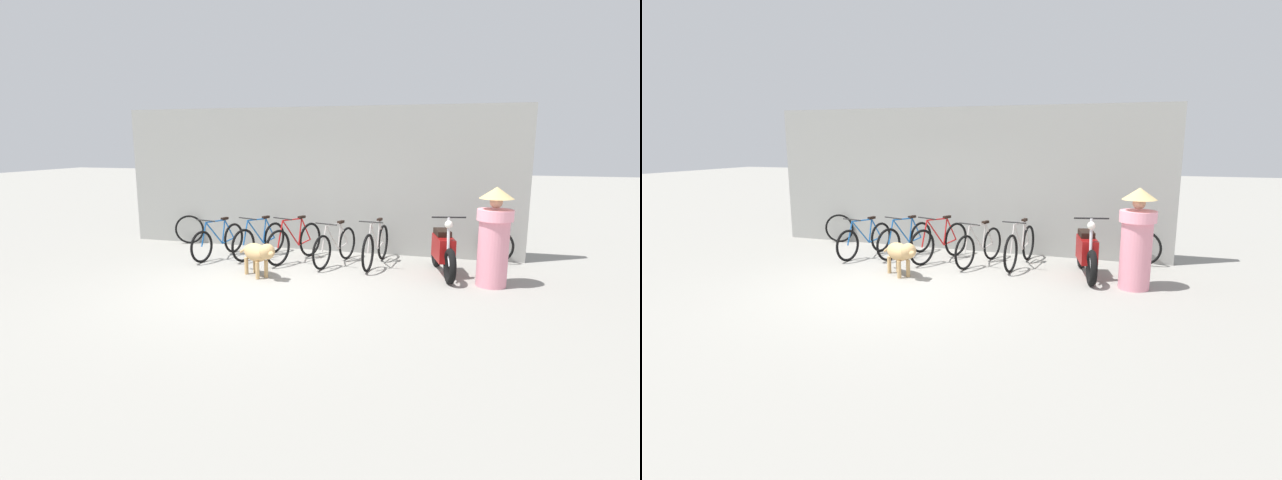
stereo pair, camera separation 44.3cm
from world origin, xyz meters
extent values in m
plane|color=gray|center=(0.00, 0.00, 0.00)|extent=(60.00, 60.00, 0.00)
cube|color=gray|center=(0.00, 3.22, 1.54)|extent=(8.86, 0.20, 3.09)
torus|color=black|center=(-1.74, 1.38, 0.32)|extent=(0.18, 0.64, 0.64)
torus|color=black|center=(-1.53, 2.39, 0.32)|extent=(0.18, 0.64, 0.64)
cylinder|color=#1959A5|center=(-1.66, 1.77, 0.53)|extent=(0.13, 0.50, 0.53)
cylinder|color=#1959A5|center=(-1.60, 2.06, 0.51)|extent=(0.05, 0.13, 0.49)
cylinder|color=#1959A5|center=(-1.65, 1.82, 0.77)|extent=(0.15, 0.59, 0.06)
cylinder|color=#1959A5|center=(-1.57, 2.20, 0.30)|extent=(0.11, 0.39, 0.08)
cylinder|color=#1959A5|center=(-1.56, 2.25, 0.54)|extent=(0.09, 0.31, 0.45)
cylinder|color=#1959A5|center=(-1.72, 1.45, 0.55)|extent=(0.06, 0.18, 0.47)
cube|color=black|center=(-1.59, 2.11, 0.78)|extent=(0.10, 0.19, 0.05)
cylinder|color=black|center=(-1.71, 1.53, 0.83)|extent=(0.46, 0.12, 0.02)
torus|color=black|center=(-0.98, 1.67, 0.33)|extent=(0.26, 0.65, 0.67)
torus|color=black|center=(-0.68, 2.60, 0.33)|extent=(0.26, 0.65, 0.67)
cylinder|color=#1959A5|center=(-0.86, 2.03, 0.55)|extent=(0.18, 0.47, 0.55)
cylinder|color=#1959A5|center=(-0.77, 2.30, 0.53)|extent=(0.07, 0.13, 0.51)
cylinder|color=#1959A5|center=(-0.84, 2.08, 0.80)|extent=(0.20, 0.54, 0.06)
cylinder|color=#1959A5|center=(-0.73, 2.42, 0.31)|extent=(0.14, 0.36, 0.08)
cylinder|color=#1959A5|center=(-0.72, 2.47, 0.56)|extent=(0.12, 0.29, 0.46)
cylinder|color=#1959A5|center=(-0.95, 1.74, 0.58)|extent=(0.08, 0.17, 0.49)
cube|color=black|center=(-0.76, 2.34, 0.81)|extent=(0.12, 0.19, 0.05)
cylinder|color=black|center=(-0.93, 1.81, 0.86)|extent=(0.44, 0.17, 0.02)
torus|color=black|center=(-0.19, 1.55, 0.35)|extent=(0.28, 0.68, 0.71)
torus|color=black|center=(0.15, 2.53, 0.35)|extent=(0.28, 0.68, 0.71)
cylinder|color=red|center=(-0.06, 1.93, 0.58)|extent=(0.20, 0.49, 0.59)
cylinder|color=red|center=(0.04, 2.21, 0.57)|extent=(0.07, 0.13, 0.54)
cylinder|color=red|center=(-0.04, 1.98, 0.85)|extent=(0.23, 0.57, 0.06)
cylinder|color=red|center=(0.09, 2.34, 0.33)|extent=(0.16, 0.38, 0.08)
cylinder|color=red|center=(0.11, 2.39, 0.59)|extent=(0.13, 0.30, 0.49)
cylinder|color=red|center=(-0.17, 1.62, 0.61)|extent=(0.09, 0.18, 0.52)
cube|color=black|center=(0.06, 2.26, 0.86)|extent=(0.13, 0.19, 0.05)
cylinder|color=black|center=(-0.14, 1.70, 0.91)|extent=(0.44, 0.18, 0.02)
torus|color=black|center=(0.70, 1.52, 0.33)|extent=(0.22, 0.65, 0.66)
torus|color=black|center=(0.96, 2.48, 0.33)|extent=(0.22, 0.65, 0.66)
cylinder|color=beige|center=(0.80, 1.89, 0.55)|extent=(0.16, 0.49, 0.55)
cylinder|color=beige|center=(0.87, 2.17, 0.53)|extent=(0.06, 0.13, 0.50)
cylinder|color=beige|center=(0.81, 1.94, 0.79)|extent=(0.18, 0.56, 0.06)
cylinder|color=beige|center=(0.91, 2.30, 0.31)|extent=(0.13, 0.37, 0.08)
cylinder|color=beige|center=(0.92, 2.35, 0.55)|extent=(0.10, 0.30, 0.46)
cylinder|color=beige|center=(0.72, 1.59, 0.57)|extent=(0.07, 0.18, 0.49)
cube|color=black|center=(0.89, 2.22, 0.81)|extent=(0.11, 0.19, 0.05)
cylinder|color=black|center=(0.74, 1.66, 0.85)|extent=(0.45, 0.14, 0.02)
torus|color=black|center=(1.56, 1.60, 0.35)|extent=(0.12, 0.71, 0.71)
torus|color=black|center=(1.66, 2.67, 0.35)|extent=(0.12, 0.71, 0.71)
cylinder|color=beige|center=(1.60, 2.02, 0.59)|extent=(0.08, 0.53, 0.59)
cylinder|color=beige|center=(1.63, 2.32, 0.57)|extent=(0.04, 0.14, 0.54)
cylinder|color=beige|center=(1.60, 2.07, 0.85)|extent=(0.09, 0.62, 0.06)
cylinder|color=beige|center=(1.64, 2.47, 0.33)|extent=(0.07, 0.41, 0.08)
cylinder|color=beige|center=(1.65, 2.53, 0.59)|extent=(0.06, 0.32, 0.49)
cylinder|color=beige|center=(1.56, 1.68, 0.61)|extent=(0.05, 0.19, 0.52)
cube|color=black|center=(1.63, 2.38, 0.86)|extent=(0.09, 0.19, 0.05)
cylinder|color=black|center=(1.57, 1.76, 0.91)|extent=(0.46, 0.07, 0.02)
torus|color=black|center=(3.03, 1.20, 0.31)|extent=(0.26, 0.62, 0.61)
torus|color=black|center=(2.75, 2.37, 0.31)|extent=(0.26, 0.62, 0.61)
cube|color=maroon|center=(2.89, 1.79, 0.49)|extent=(0.46, 0.84, 0.41)
cube|color=black|center=(2.86, 1.93, 0.75)|extent=(0.35, 0.55, 0.10)
cylinder|color=silver|center=(2.98, 1.42, 0.80)|extent=(0.08, 0.15, 0.61)
cylinder|color=silver|center=(3.01, 1.29, 0.40)|extent=(0.09, 0.21, 0.21)
cylinder|color=black|center=(2.97, 1.46, 1.10)|extent=(0.57, 0.16, 0.03)
sphere|color=silver|center=(2.98, 1.43, 0.98)|extent=(0.17, 0.17, 0.14)
ellipsoid|color=tan|center=(-0.31, 0.77, 0.43)|extent=(0.72, 0.66, 0.32)
cylinder|color=tan|center=(-0.10, 0.71, 0.16)|extent=(0.10, 0.10, 0.31)
cylinder|color=tan|center=(-0.20, 0.57, 0.16)|extent=(0.10, 0.10, 0.31)
cylinder|color=tan|center=(-0.42, 0.96, 0.16)|extent=(0.10, 0.10, 0.31)
cylinder|color=tan|center=(-0.53, 0.82, 0.16)|extent=(0.10, 0.10, 0.31)
sphere|color=tan|center=(0.01, 0.52, 0.52)|extent=(0.38, 0.38, 0.27)
ellipsoid|color=tan|center=(0.10, 0.45, 0.50)|extent=(0.18, 0.18, 0.10)
cylinder|color=tan|center=(-0.67, 1.04, 0.40)|extent=(0.26, 0.22, 0.17)
cylinder|color=pink|center=(3.71, 1.28, 0.64)|extent=(0.65, 0.65, 1.29)
cylinder|color=#FFA0B2|center=(3.71, 1.28, 1.20)|extent=(0.76, 0.76, 0.18)
sphere|color=tan|center=(3.71, 1.28, 1.41)|extent=(0.27, 0.27, 0.20)
cone|color=tan|center=(3.71, 1.28, 1.56)|extent=(0.72, 0.72, 0.19)
torus|color=black|center=(-2.95, 2.97, 0.34)|extent=(0.65, 0.27, 0.67)
torus|color=black|center=(3.85, 2.97, 0.35)|extent=(0.69, 0.20, 0.69)
camera|label=1|loc=(3.21, -7.22, 2.39)|focal=28.00mm
camera|label=2|loc=(3.63, -7.09, 2.39)|focal=28.00mm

